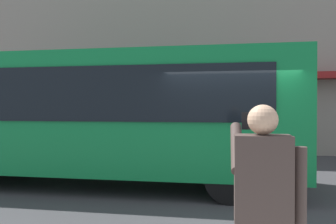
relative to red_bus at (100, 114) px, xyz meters
name	(u,v)px	position (x,y,z in m)	size (l,w,h in m)	color
ground_plane	(230,195)	(-3.03, 0.47, -1.68)	(60.00, 60.00, 0.00)	#38383A
building_facade_far	(229,5)	(-3.04, -6.33, 4.30)	(28.00, 1.55, 12.00)	gray
red_bus	(100,114)	(0.00, 0.00, 0.00)	(9.05, 2.54, 3.08)	#0F7238
pedestrian_photographer	(263,202)	(-3.20, 5.04, -0.54)	(0.53, 0.52, 1.70)	#1E2347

